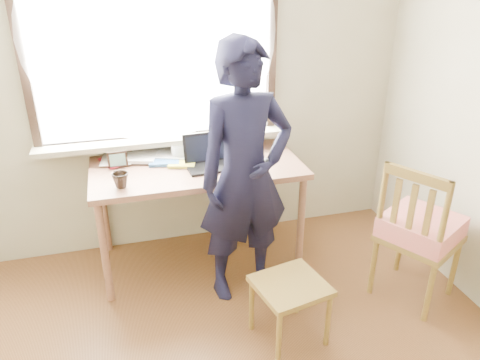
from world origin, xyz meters
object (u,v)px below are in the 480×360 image
object	(u,v)px
mug_dark	(121,180)
work_chair	(290,292)
laptop	(208,159)
mug_white	(180,152)
person	(245,176)
desk	(197,175)
side_chair	(420,230)

from	to	relation	value
mug_dark	work_chair	distance (m)	1.30
laptop	mug_white	xyz separation A→B (m)	(-0.17, 0.19, -0.00)
mug_white	person	bearing A→B (deg)	-60.20
mug_white	mug_dark	bearing A→B (deg)	-139.40
desk	mug_dark	xyz separation A→B (m)	(-0.55, -0.23, 0.13)
desk	side_chair	size ratio (longest dim) A/B	1.49
side_chair	desk	bearing A→B (deg)	148.30
side_chair	mug_white	bearing A→B (deg)	145.58
mug_dark	side_chair	bearing A→B (deg)	-17.57
mug_white	laptop	bearing A→B (deg)	-47.50
desk	side_chair	bearing A→B (deg)	-31.70
mug_white	side_chair	size ratio (longest dim) A/B	0.13
mug_white	work_chair	xyz separation A→B (m)	(0.46, -1.15, -0.52)
mug_white	work_chair	world-z (taller)	mug_white
mug_dark	work_chair	bearing A→B (deg)	-39.77
work_chair	person	distance (m)	0.79
side_chair	work_chair	bearing A→B (deg)	-170.56
person	laptop	bearing A→B (deg)	104.05
person	side_chair	bearing A→B (deg)	-28.09
desk	mug_white	size ratio (longest dim) A/B	11.28
desk	mug_white	world-z (taller)	mug_white
laptop	mug_white	distance (m)	0.26
mug_white	mug_dark	size ratio (longest dim) A/B	1.24
desk	work_chair	size ratio (longest dim) A/B	3.21
mug_white	person	size ratio (longest dim) A/B	0.08
laptop	work_chair	bearing A→B (deg)	-73.20
mug_dark	work_chair	world-z (taller)	mug_dark
laptop	side_chair	world-z (taller)	laptop
mug_dark	person	world-z (taller)	person
laptop	mug_dark	bearing A→B (deg)	-162.34
laptop	mug_dark	distance (m)	0.66
laptop	work_chair	xyz separation A→B (m)	(0.29, -0.96, -0.52)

